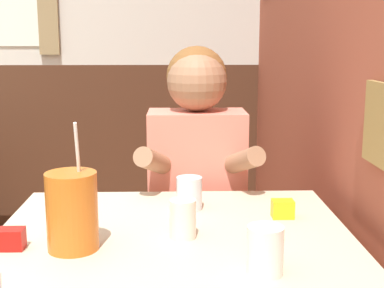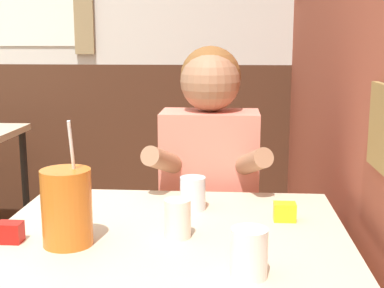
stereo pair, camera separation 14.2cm
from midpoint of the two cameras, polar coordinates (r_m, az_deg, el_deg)
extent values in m
cube|color=#9E4C38|center=(2.19, 11.13, 13.38)|extent=(0.06, 4.45, 2.70)
cube|color=#472819|center=(3.57, -15.86, -0.73)|extent=(5.64, 0.06, 1.10)
cube|color=beige|center=(1.30, -5.19, -11.70)|extent=(0.91, 0.95, 0.04)
cube|color=#EA7F6B|center=(1.91, -1.62, -4.45)|extent=(0.34, 0.20, 0.53)
sphere|color=brown|center=(1.87, -1.68, 7.22)|extent=(0.21, 0.21, 0.21)
sphere|color=#9E7051|center=(1.85, -1.68, 6.68)|extent=(0.21, 0.21, 0.21)
cylinder|color=#9E7051|center=(1.75, -6.10, -1.99)|extent=(0.14, 0.27, 0.15)
cylinder|color=#9E7051|center=(1.75, 2.82, -1.94)|extent=(0.14, 0.27, 0.15)
cylinder|color=#C6661E|center=(1.30, -15.77, -6.98)|extent=(0.12, 0.12, 0.19)
cylinder|color=white|center=(1.26, -15.32, -0.80)|extent=(0.01, 0.04, 0.14)
cylinder|color=silver|center=(1.14, 4.25, -11.31)|extent=(0.08, 0.08, 0.10)
cylinder|color=silver|center=(1.34, -4.05, -8.02)|extent=(0.07, 0.07, 0.10)
cylinder|color=silver|center=(1.55, -2.91, -5.31)|extent=(0.07, 0.07, 0.10)
cube|color=#B7140F|center=(1.37, -21.62, -9.45)|extent=(0.06, 0.04, 0.05)
cube|color=yellow|center=(1.50, 6.98, -6.93)|extent=(0.06, 0.04, 0.05)
camera|label=1|loc=(0.07, -92.86, -0.56)|focal=50.00mm
camera|label=2|loc=(0.07, 87.14, 0.56)|focal=50.00mm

